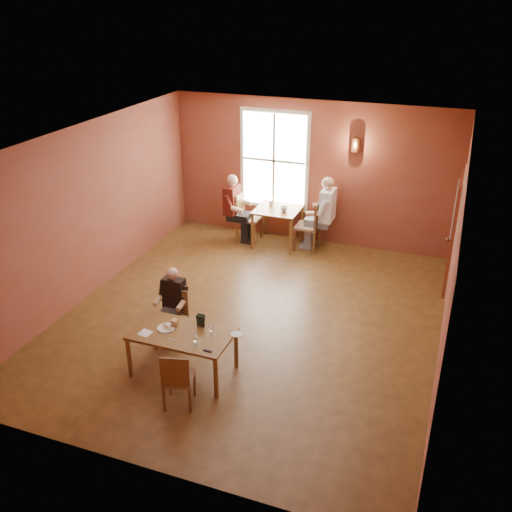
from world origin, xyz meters
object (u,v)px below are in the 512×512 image
(main_table, at_px, (183,352))
(chair_diner_main, at_px, (173,318))
(chair_empty, at_px, (179,377))
(diner_maroon, at_px, (248,209))
(diner_main, at_px, (171,311))
(chair_diner_maroon, at_px, (249,217))
(second_table, at_px, (278,226))
(diner_white, at_px, (309,215))
(chair_diner_white, at_px, (307,225))

(main_table, bearing_deg, chair_diner_main, 127.57)
(chair_empty, distance_m, diner_maroon, 5.50)
(diner_main, bearing_deg, main_table, 128.88)
(diner_main, bearing_deg, chair_diner_maroon, -85.58)
(second_table, height_order, diner_white, diner_white)
(diner_white, bearing_deg, chair_diner_main, 166.10)
(diner_white, bearing_deg, second_table, 90.00)
(second_table, bearing_deg, diner_main, -94.61)
(main_table, bearing_deg, diner_white, 83.83)
(chair_diner_white, relative_size, diner_maroon, 0.75)
(second_table, xyz_separation_m, chair_diner_maroon, (-0.65, 0.00, 0.12))
(diner_main, bearing_deg, chair_empty, 121.34)
(chair_diner_white, bearing_deg, chair_diner_maroon, 90.00)
(diner_main, relative_size, second_table, 1.22)
(chair_empty, bearing_deg, main_table, 96.92)
(chair_diner_main, height_order, chair_diner_maroon, chair_diner_maroon)
(chair_diner_main, distance_m, chair_diner_white, 4.21)
(chair_empty, xyz_separation_m, chair_diner_white, (0.22, 5.38, 0.11))
(chair_diner_white, distance_m, diner_white, 0.23)
(diner_white, bearing_deg, diner_maroon, 90.00)
(second_table, distance_m, diner_maroon, 0.74)
(chair_diner_main, relative_size, second_table, 0.91)
(second_table, xyz_separation_m, chair_diner_white, (0.65, 0.00, 0.12))
(diner_white, bearing_deg, chair_empty, 177.39)
(main_table, distance_m, chair_diner_white, 4.77)
(diner_maroon, bearing_deg, diner_white, 90.00)
(chair_diner_white, bearing_deg, chair_empty, 177.70)
(second_table, distance_m, chair_diner_maroon, 0.66)
(diner_main, height_order, diner_white, diner_white)
(chair_empty, xyz_separation_m, diner_maroon, (-1.11, 5.38, 0.29))
(chair_diner_main, xyz_separation_m, chair_diner_white, (0.98, 4.09, 0.11))
(chair_diner_main, xyz_separation_m, diner_maroon, (-0.35, 4.09, 0.29))
(main_table, height_order, chair_diner_maroon, chair_diner_maroon)
(main_table, relative_size, diner_white, 0.93)
(chair_empty, bearing_deg, diner_maroon, 85.98)
(chair_diner_main, xyz_separation_m, chair_diner_maroon, (-0.32, 4.09, 0.10))
(main_table, xyz_separation_m, chair_diner_white, (0.48, 4.74, 0.20))
(diner_white, bearing_deg, chair_diner_maroon, 90.00)
(diner_maroon, bearing_deg, main_table, 10.15)
(chair_diner_main, xyz_separation_m, second_table, (0.33, 4.09, -0.01))
(chair_diner_main, height_order, diner_maroon, diner_maroon)
(second_table, bearing_deg, chair_empty, -85.38)
(second_table, relative_size, diner_maroon, 0.65)
(chair_diner_maroon, height_order, diner_maroon, diner_maroon)
(diner_main, xyz_separation_m, chair_diner_white, (0.98, 4.12, -0.03))
(chair_diner_main, relative_size, chair_empty, 0.99)
(second_table, distance_m, diner_white, 0.77)
(main_table, height_order, diner_white, diner_white)
(chair_diner_main, distance_m, diner_white, 4.23)
(chair_diner_main, xyz_separation_m, chair_empty, (0.77, -1.29, 0.01))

